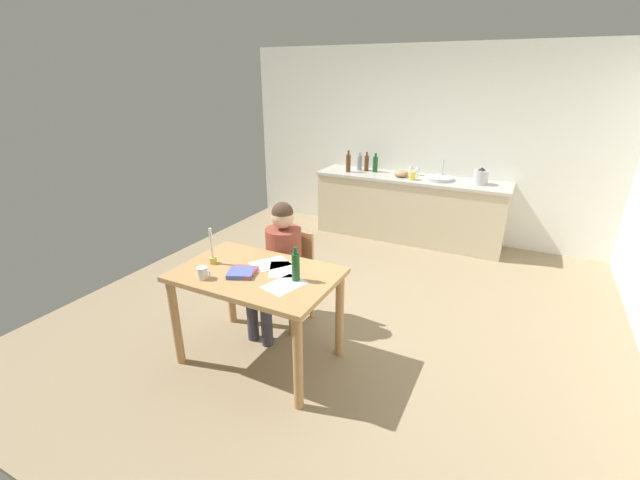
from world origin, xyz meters
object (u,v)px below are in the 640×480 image
Objects in this scene: coffee_mug at (203,273)px; book_cookery at (241,273)px; sink_unit at (440,178)px; bottle_vinegar at (359,163)px; wine_glass_near_sink at (418,167)px; bottle_oil at (348,163)px; wine_glass_by_kettle at (411,167)px; candlestick at (212,254)px; wine_bottle_on_table at (296,266)px; bottle_wine_red at (367,163)px; book_magazine at (243,272)px; bottle_sauce at (375,164)px; dining_table at (257,287)px; chair_at_table at (290,272)px; person_seated at (279,260)px; stovetop_kettle at (481,177)px; teacup_on_counter at (412,176)px; mixing_bowl at (401,173)px.

book_cookery is at bearing 38.33° from coffee_mug.
bottle_vinegar reaches higher than sink_unit.
wine_glass_near_sink is (0.86, 0.05, -0.00)m from bottle_vinegar.
bottle_oil is 2.00× the size of wine_glass_by_kettle.
candlestick reaches higher than book_cookery.
bottle_oil is at bearing -165.62° from wine_glass_near_sink.
bottle_wine_red is (-0.71, 3.30, 0.11)m from wine_bottle_on_table.
sink_unit reaches higher than book_magazine.
bottle_sauce is (-0.94, 0.08, 0.09)m from sink_unit.
dining_table is 4.53× the size of bottle_wine_red.
chair_at_table is 7.40× the size of coffee_mug.
person_seated is at bearing 133.32° from wine_bottle_on_table.
book_magazine is (0.33, -0.05, -0.07)m from candlestick.
stovetop_kettle is at bearing -10.02° from wine_glass_near_sink.
bottle_sauce is 1.21× the size of stovetop_kettle.
dining_table is 5.64× the size of stovetop_kettle.
bottle_sauce is at bearing 27.11° from bottle_oil.
candlestick is 2.39× the size of teacup_on_counter.
sink_unit is 1.31× the size of bottle_wine_red.
mixing_bowl is at bearing -133.13° from wine_glass_near_sink.
bottle_wine_red is (0.12, -0.01, 0.01)m from bottle_vinegar.
coffee_mug is 3.70m from wine_glass_by_kettle.
bottle_oil is (-0.48, 2.65, 0.35)m from person_seated.
sink_unit is at bearing 83.56° from wine_bottle_on_table.
chair_at_table is 4.27× the size of mixing_bowl.
book_cookery is 0.52× the size of sink_unit.
candlestick is at bearing -90.55° from bottle_wine_red.
stovetop_kettle is 0.86m from wine_glass_near_sink.
book_magazine is 0.55× the size of sink_unit.
bottle_oil is 2.00× the size of wine_glass_near_sink.
chair_at_table is 0.99m from coffee_mug.
bottle_wine_red is 0.64m from wine_glass_by_kettle.
stovetop_kettle is (1.22, 3.24, 0.33)m from dining_table.
stovetop_kettle is at bearing 2.35° from mixing_bowl.
mixing_bowl reaches higher than book_magazine.
teacup_on_counter reaches higher than mixing_bowl.
person_seated is 4.63× the size of bottle_vinegar.
mixing_bowl is (-0.51, -0.05, 0.02)m from sink_unit.
coffee_mug is 0.43× the size of bottle_wine_red.
chair_at_table is 4.40× the size of book_magazine.
book_cookery is at bearing -98.03° from teacup_on_counter.
wine_glass_by_kettle is at bearing 5.66° from bottle_wine_red.
bottle_oil is at bearing 100.24° from person_seated.
bottle_vinegar is (-0.38, 2.84, 0.33)m from person_seated.
candlestick is at bearing -100.43° from mixing_bowl.
mixing_bowl reaches higher than chair_at_table.
bottle_oil is 0.22m from bottle_vinegar.
book_magazine is at bearing -88.45° from chair_at_table.
dining_table is 9.91× the size of teacup_on_counter.
bottle_oil reaches higher than bottle_sauce.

